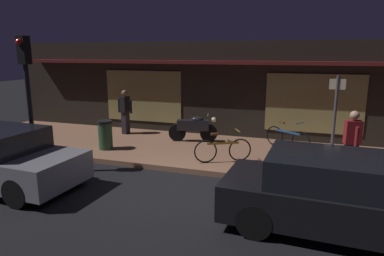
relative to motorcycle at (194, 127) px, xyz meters
The scene contains 12 objects.
ground_plane 3.93m from the motorcycle, 79.69° to the right, with size 60.00×60.00×0.00m, color black.
sidewalk_slab 1.21m from the motorcycle, 49.55° to the right, with size 18.00×4.00×0.15m, color #8C6047.
storefront_building 2.91m from the motorcycle, 74.92° to the left, with size 18.00×3.30×3.60m.
motorcycle is the anchor object (origin of this frame).
bicycle_parked 3.15m from the motorcycle, ahead, with size 1.43×0.91×0.91m.
bicycle_extra 2.46m from the motorcycle, 52.36° to the right, with size 1.49×0.81×0.91m.
person_photographer 2.89m from the motorcycle, behind, with size 0.61×0.39×1.67m.
person_bystander 5.22m from the motorcycle, 23.58° to the right, with size 0.42×0.61×1.67m.
sign_post 4.56m from the motorcycle, ahead, with size 0.44×0.09×2.40m.
trash_bin 3.01m from the motorcycle, 142.66° to the right, with size 0.48×0.48×0.93m.
traffic_light_pole 5.45m from the motorcycle, 128.57° to the right, with size 0.24×0.33×3.60m.
parked_car_across 6.40m from the motorcycle, 48.30° to the right, with size 4.17×1.94×1.42m.
Camera 1 is at (2.93, -7.21, 3.19)m, focal length 31.99 mm.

